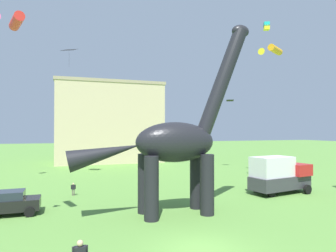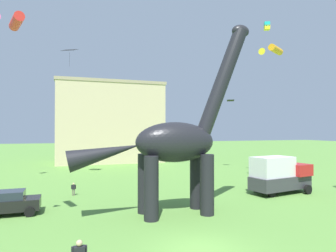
# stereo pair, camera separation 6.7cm
# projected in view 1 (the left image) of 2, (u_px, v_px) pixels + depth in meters

# --- Properties ---
(ground_plane) EXTENTS (240.00, 240.00, 0.00)m
(ground_plane) POSITION_uv_depth(u_px,v_px,m) (200.00, 251.00, 13.42)
(ground_plane) COLOR #5B8E3D
(dinosaur_sculpture) EXTENTS (12.48, 2.64, 13.05)m
(dinosaur_sculpture) POSITION_uv_depth(u_px,v_px,m) (175.00, 142.00, 19.38)
(dinosaur_sculpture) COLOR black
(dinosaur_sculpture) RESTS_ON ground_plane
(parked_sedan_left) EXTENTS (4.24, 2.01, 1.55)m
(parked_sedan_left) POSITION_uv_depth(u_px,v_px,m) (5.00, 203.00, 18.99)
(parked_sedan_left) COLOR black
(parked_sedan_left) RESTS_ON ground_plane
(parked_box_truck) EXTENTS (5.88, 3.06, 3.20)m
(parked_box_truck) POSITION_uv_depth(u_px,v_px,m) (279.00, 174.00, 25.64)
(parked_box_truck) COLOR #38383D
(parked_box_truck) RESTS_ON ground_plane
(person_watching_child) EXTENTS (0.40, 0.17, 1.06)m
(person_watching_child) POSITION_uv_depth(u_px,v_px,m) (73.00, 188.00, 24.74)
(person_watching_child) COLOR #6B6056
(person_watching_child) RESTS_ON ground_plane
(kite_mid_center) EXTENTS (1.20, 1.08, 0.19)m
(kite_mid_center) POSITION_uv_depth(u_px,v_px,m) (230.00, 100.00, 41.11)
(kite_mid_center) COLOR black
(kite_apex) EXTENTS (2.72, 2.84, 0.80)m
(kite_apex) POSITION_uv_depth(u_px,v_px,m) (272.00, 50.00, 33.78)
(kite_apex) COLOR orange
(kite_near_low) EXTENTS (0.69, 0.69, 0.73)m
(kite_near_low) POSITION_uv_depth(u_px,v_px,m) (267.00, 26.00, 28.47)
(kite_near_low) COLOR #19B2B7
(kite_mid_left) EXTENTS (1.81, 1.91, 0.54)m
(kite_mid_left) POSITION_uv_depth(u_px,v_px,m) (12.00, 20.00, 15.28)
(kite_mid_left) COLOR red
(kite_drifting) EXTENTS (1.97, 1.77, 2.09)m
(kite_drifting) POSITION_uv_depth(u_px,v_px,m) (69.00, 50.00, 32.64)
(kite_drifting) COLOR black
(background_building_block) EXTENTS (17.93, 9.18, 13.73)m
(background_building_block) POSITION_uv_depth(u_px,v_px,m) (109.00, 122.00, 51.42)
(background_building_block) COLOR #CCB78E
(background_building_block) RESTS_ON ground_plane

